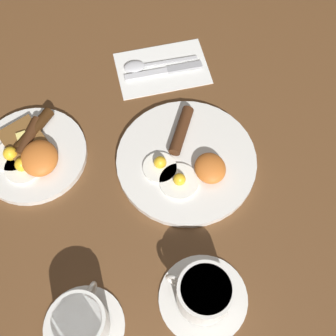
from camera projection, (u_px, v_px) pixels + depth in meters
ground_plane at (186, 162)px, 0.97m from camera, size 3.00×3.00×0.00m
breakfast_plate_near at (187, 161)px, 0.96m from camera, size 0.29×0.29×0.05m
breakfast_plate_far at (32, 153)px, 0.96m from camera, size 0.22×0.22×0.05m
teacup_near at (204, 294)px, 0.81m from camera, size 0.16×0.16×0.08m
teacup_far at (81, 323)px, 0.78m from camera, size 0.14×0.14×0.08m
napkin at (162, 68)px, 1.08m from camera, size 0.14×0.21×0.01m
knife at (168, 70)px, 1.07m from camera, size 0.02×0.18×0.01m
spoon at (142, 65)px, 1.07m from camera, size 0.04×0.17×0.01m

